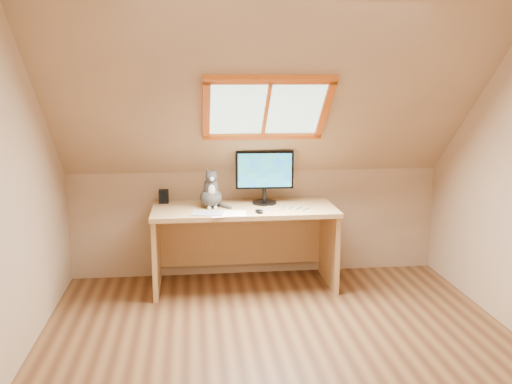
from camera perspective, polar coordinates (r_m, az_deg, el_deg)
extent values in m
plane|color=brown|center=(4.03, 2.97, -16.18)|extent=(3.50, 3.50, 0.00)
cube|color=tan|center=(1.99, 11.69, -8.30)|extent=(3.50, 0.02, 2.40)
cube|color=tan|center=(3.76, -24.12, 0.23)|extent=(0.02, 3.50, 2.40)
cube|color=tan|center=(5.48, 0.03, -3.06)|extent=(3.50, 0.02, 1.00)
cube|color=tan|center=(4.54, 1.15, 9.30)|extent=(3.50, 1.56, 1.41)
cube|color=#B2E0CC|center=(4.62, 1.02, 8.46)|extent=(0.90, 0.53, 0.48)
cube|color=#E15715|center=(4.62, 1.02, 8.46)|extent=(1.02, 0.64, 0.59)
cube|color=tan|center=(5.06, -1.21, -1.74)|extent=(1.62, 0.71, 0.04)
cube|color=tan|center=(5.14, -9.91, -5.95)|extent=(0.04, 0.64, 0.70)
cube|color=tan|center=(5.28, 7.30, -5.42)|extent=(0.04, 0.64, 0.70)
cube|color=tan|center=(5.46, -1.51, -4.75)|extent=(1.52, 0.03, 0.49)
cylinder|color=black|center=(5.19, 0.85, -1.06)|extent=(0.22, 0.22, 0.02)
cylinder|color=black|center=(5.17, 0.85, -0.30)|extent=(0.04, 0.04, 0.12)
cube|color=black|center=(5.13, 0.86, 2.23)|extent=(0.52, 0.06, 0.34)
cube|color=#0C2DC4|center=(5.10, 0.89, 2.18)|extent=(0.48, 0.03, 0.30)
ellipsoid|color=#433E3B|center=(5.05, -4.54, -0.57)|extent=(0.22, 0.25, 0.17)
ellipsoid|color=#433E3B|center=(5.02, -4.54, 0.49)|extent=(0.14, 0.14, 0.18)
ellipsoid|color=silver|center=(4.97, -4.45, 0.16)|extent=(0.07, 0.04, 0.11)
ellipsoid|color=#433E3B|center=(4.96, -4.50, 1.57)|extent=(0.11, 0.10, 0.09)
sphere|color=silver|center=(4.92, -4.43, 1.30)|extent=(0.04, 0.04, 0.04)
cone|color=#433E3B|center=(4.97, -4.89, 2.12)|extent=(0.05, 0.05, 0.06)
cone|color=#433E3B|center=(4.98, -4.17, 2.14)|extent=(0.05, 0.05, 0.06)
cube|color=black|center=(5.27, -9.21, -0.44)|extent=(0.09, 0.09, 0.12)
cube|color=#B2B2B7|center=(4.81, -4.82, -2.14)|extent=(0.29, 0.22, 0.01)
ellipsoid|color=black|center=(4.82, 0.32, -1.93)|extent=(0.09, 0.12, 0.03)
cube|color=white|center=(4.79, -2.64, -2.23)|extent=(0.33, 0.27, 0.00)
cube|color=white|center=(4.79, -2.64, -2.22)|extent=(0.32, 0.24, 0.00)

